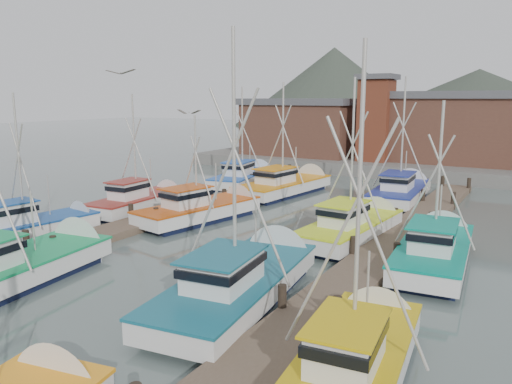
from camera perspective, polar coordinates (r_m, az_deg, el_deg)
The scene contains 21 objects.
ground at distance 22.40m, azimuth -8.38°, elevation -8.87°, with size 260.00×260.00×0.00m, color #4E5E59.
dock_left at distance 29.74m, azimuth -13.97°, elevation -3.73°, with size 2.30×46.00×1.50m.
dock_right at distance 22.52m, azimuth 12.59°, elevation -8.34°, with size 2.30×46.00×1.50m.
quay at distance 55.38m, azimuth 16.53°, elevation 3.14°, with size 44.00×16.00×1.20m, color slate.
shed_left at distance 56.90m, azimuth 5.35°, elevation 7.51°, with size 12.72×8.48×6.20m.
shed_center at distance 53.87m, azimuth 22.99°, elevation 6.91°, with size 14.84×9.54×6.90m.
lookout_tower at distance 51.68m, azimuth 13.53°, elevation 8.29°, with size 3.60×3.60×8.50m.
distant_hills at distance 141.51m, azimuth 20.26°, elevation 7.03°, with size 175.00×140.00×42.00m.
boat_4 at distance 22.64m, azimuth -25.85°, elevation -7.83°, with size 4.41×10.31×8.89m.
boat_5 at distance 19.08m, azimuth -1.36°, elevation -10.10°, with size 4.32×10.23×10.69m.
boat_6 at distance 29.13m, azimuth -23.84°, elevation -3.69°, with size 3.37×8.07×8.31m.
boat_7 at distance 14.25m, azimuth 11.59°, elevation -17.92°, with size 3.70×8.08×9.39m.
boat_8 at distance 31.05m, azimuth -5.83°, elevation -1.98°, with size 4.24×9.21×7.20m.
boat_9 at distance 27.30m, azimuth 11.25°, elevation -3.89°, with size 3.68×8.95×9.22m.
boat_10 at distance 34.23m, azimuth -12.78°, elevation -0.99°, with size 3.40×8.27×8.34m.
boat_11 at distance 24.26m, azimuth 19.81°, elevation -6.19°, with size 3.55×9.13×8.13m.
boat_12 at distance 39.47m, azimuth 3.68°, elevation 0.79°, with size 4.16×10.26×9.57m.
boat_13 at distance 38.39m, azimuth 16.32°, elevation 0.10°, with size 3.96×9.83×9.82m.
boat_14 at distance 43.45m, azimuth -1.19°, elevation 1.73°, with size 4.38×9.62×9.19m.
gull_near at distance 21.23m, azimuth -15.24°, elevation 13.03°, with size 1.54×0.61×0.24m.
gull_far at distance 22.91m, azimuth -7.67°, elevation 9.01°, with size 1.52×0.66×0.24m.
Camera 1 is at (13.47, -16.27, 7.46)m, focal length 35.00 mm.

